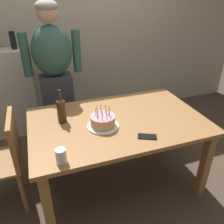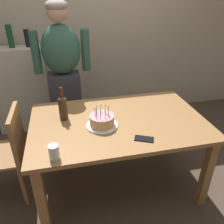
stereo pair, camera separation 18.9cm
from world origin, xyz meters
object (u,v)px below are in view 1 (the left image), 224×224
dining_chair (5,156)px  cell_phone (147,137)px  wine_bottle (61,110)px  person_man_bearded (55,80)px  water_glass_near (61,156)px  birthday_cake (103,122)px

dining_chair → cell_phone: bearing=68.6°
wine_bottle → person_man_bearded: size_ratio=0.18×
cell_phone → dining_chair: dining_chair is taller
wine_bottle → cell_phone: bearing=-37.6°
wine_bottle → water_glass_near: bearing=-99.1°
birthday_cake → cell_phone: size_ratio=1.84×
dining_chair → wine_bottle: bearing=92.4°
water_glass_near → dining_chair: 0.71m
water_glass_near → person_man_bearded: (0.12, 1.21, 0.08)m
birthday_cake → person_man_bearded: 0.92m
wine_bottle → dining_chair: 0.61m
cell_phone → person_man_bearded: 1.26m
water_glass_near → person_man_bearded: 1.21m
birthday_cake → water_glass_near: bearing=-139.5°
birthday_cake → wine_bottle: wine_bottle is taller
water_glass_near → wine_bottle: (0.08, 0.52, 0.07)m
birthday_cake → dining_chair: size_ratio=0.30×
birthday_cake → water_glass_near: (-0.39, -0.33, 0.00)m
birthday_cake → wine_bottle: size_ratio=0.90×
birthday_cake → dining_chair: 0.87m
water_glass_near → dining_chair: dining_chair is taller
birthday_cake → dining_chair: bearing=168.3°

